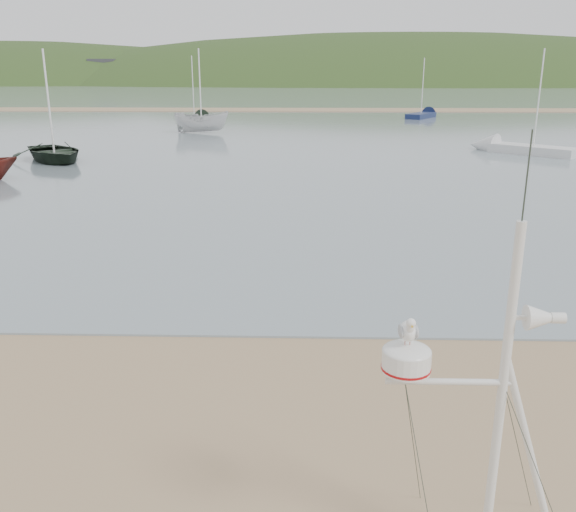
{
  "coord_description": "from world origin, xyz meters",
  "views": [
    {
      "loc": [
        2.92,
        -6.44,
        4.82
      ],
      "look_at": [
        2.71,
        1.0,
        2.53
      ],
      "focal_mm": 38.0,
      "sensor_mm": 36.0,
      "label": 1
    }
  ],
  "objects_px": {
    "sailboat_white_near": "(506,147)",
    "mast_rig": "(488,479)",
    "boat_dark": "(50,114)",
    "sailboat_dark_mid": "(200,118)",
    "boat_white": "(201,104)",
    "sailboat_blue_far": "(426,114)"
  },
  "relations": [
    {
      "from": "sailboat_white_near",
      "to": "sailboat_dark_mid",
      "type": "relative_size",
      "value": 0.96
    },
    {
      "from": "boat_white",
      "to": "sailboat_blue_far",
      "type": "height_order",
      "value": "sailboat_blue_far"
    },
    {
      "from": "sailboat_blue_far",
      "to": "sailboat_dark_mid",
      "type": "bearing_deg",
      "value": -166.98
    },
    {
      "from": "sailboat_white_near",
      "to": "boat_dark",
      "type": "bearing_deg",
      "value": -169.2
    },
    {
      "from": "sailboat_white_near",
      "to": "boat_white",
      "type": "bearing_deg",
      "value": 152.16
    },
    {
      "from": "mast_rig",
      "to": "boat_white",
      "type": "xyz_separation_m",
      "value": [
        -9.9,
        43.19,
        1.19
      ]
    },
    {
      "from": "mast_rig",
      "to": "sailboat_dark_mid",
      "type": "height_order",
      "value": "sailboat_dark_mid"
    },
    {
      "from": "sailboat_blue_far",
      "to": "boat_dark",
      "type": "bearing_deg",
      "value": -128.4
    },
    {
      "from": "sailboat_dark_mid",
      "to": "boat_white",
      "type": "bearing_deg",
      "value": -79.83
    },
    {
      "from": "sailboat_white_near",
      "to": "mast_rig",
      "type": "bearing_deg",
      "value": -107.7
    },
    {
      "from": "boat_dark",
      "to": "sailboat_blue_far",
      "type": "relative_size",
      "value": 0.78
    },
    {
      "from": "boat_white",
      "to": "sailboat_white_near",
      "type": "height_order",
      "value": "sailboat_white_near"
    },
    {
      "from": "boat_white",
      "to": "sailboat_dark_mid",
      "type": "distance_m",
      "value": 12.46
    },
    {
      "from": "boat_white",
      "to": "boat_dark",
      "type": "bearing_deg",
      "value": 167.17
    },
    {
      "from": "sailboat_blue_far",
      "to": "sailboat_white_near",
      "type": "bearing_deg",
      "value": -91.03
    },
    {
      "from": "boat_dark",
      "to": "sailboat_dark_mid",
      "type": "height_order",
      "value": "sailboat_dark_mid"
    },
    {
      "from": "boat_dark",
      "to": "sailboat_dark_mid",
      "type": "bearing_deg",
      "value": 43.95
    },
    {
      "from": "boat_dark",
      "to": "boat_white",
      "type": "distance_m",
      "value": 16.52
    },
    {
      "from": "sailboat_white_near",
      "to": "sailboat_dark_mid",
      "type": "bearing_deg",
      "value": 134.52
    },
    {
      "from": "sailboat_white_near",
      "to": "sailboat_blue_far",
      "type": "relative_size",
      "value": 1.0
    },
    {
      "from": "mast_rig",
      "to": "boat_dark",
      "type": "relative_size",
      "value": 0.87
    },
    {
      "from": "mast_rig",
      "to": "boat_dark",
      "type": "height_order",
      "value": "boat_dark"
    }
  ]
}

